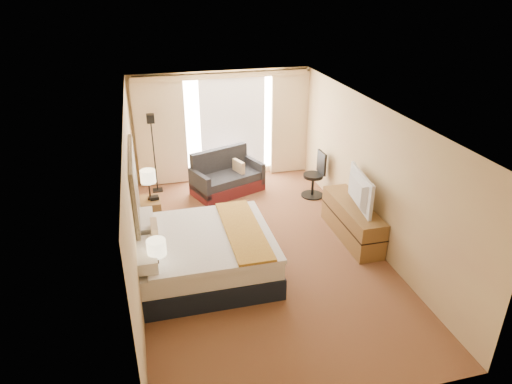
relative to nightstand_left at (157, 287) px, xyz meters
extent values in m
cube|color=#511E17|center=(1.87, 1.05, -0.28)|extent=(4.20, 7.00, 0.02)
cube|color=white|center=(1.87, 1.05, 2.33)|extent=(4.20, 7.00, 0.02)
cube|color=#DCC786|center=(1.87, 4.55, 1.02)|extent=(4.20, 0.02, 2.60)
cube|color=#DCC786|center=(1.87, -2.45, 1.02)|extent=(4.20, 0.02, 2.60)
cube|color=#DCC786|center=(-0.23, 1.05, 1.02)|extent=(0.02, 7.00, 2.60)
cube|color=#DCC786|center=(3.97, 1.05, 1.02)|extent=(0.02, 7.00, 2.60)
cube|color=black|center=(-0.19, 1.25, 1.01)|extent=(0.06, 1.85, 1.50)
cube|color=brown|center=(0.00, 0.00, 0.00)|extent=(0.45, 0.52, 0.55)
cube|color=brown|center=(0.00, 2.50, 0.00)|extent=(0.45, 0.52, 0.55)
cube|color=brown|center=(3.70, 1.05, 0.07)|extent=(0.50, 1.80, 0.70)
cube|color=silver|center=(2.12, 4.52, 1.04)|extent=(2.30, 0.02, 2.30)
cube|color=beige|center=(0.42, 4.43, 0.99)|extent=(1.15, 0.09, 2.50)
cube|color=beige|center=(3.52, 4.43, 0.99)|extent=(0.90, 0.09, 2.50)
cube|color=silver|center=(2.12, 4.48, 0.99)|extent=(1.55, 0.04, 2.50)
cube|color=#DCC786|center=(1.87, 4.39, 2.25)|extent=(4.00, 0.16, 0.12)
cube|color=black|center=(0.82, 0.56, -0.09)|extent=(2.21, 2.00, 0.37)
cube|color=silver|center=(0.82, 0.56, 0.25)|extent=(2.16, 1.95, 0.32)
cube|color=silver|center=(0.90, 0.56, 0.43)|extent=(2.02, 2.02, 0.07)
cube|color=gold|center=(1.47, 0.56, 0.49)|extent=(0.58, 2.02, 0.04)
cube|color=silver|center=(-0.10, 0.07, 0.57)|extent=(0.29, 0.82, 0.19)
cube|color=silver|center=(-0.10, 1.04, 0.57)|extent=(0.29, 0.82, 0.19)
cube|color=#EEE5C4|center=(0.05, 0.56, 0.61)|extent=(0.11, 0.44, 0.38)
cube|color=#501619|center=(1.79, 3.60, -0.14)|extent=(1.76, 1.35, 0.28)
cube|color=#2B2C30|center=(1.81, 3.54, 0.09)|extent=(1.59, 1.15, 0.18)
cube|color=#2B2C30|center=(1.67, 3.91, 0.39)|extent=(1.40, 0.67, 0.61)
cube|color=#2B2C30|center=(1.12, 3.33, 0.13)|extent=(0.41, 0.82, 0.50)
cube|color=#2B2C30|center=(2.46, 3.86, 0.13)|extent=(0.41, 0.82, 0.50)
cube|color=#EEE5C4|center=(2.07, 3.65, 0.28)|extent=(0.23, 0.40, 0.36)
cube|color=black|center=(0.22, 4.08, -0.26)|extent=(0.23, 0.23, 0.03)
cylinder|color=black|center=(0.22, 4.08, 0.57)|extent=(0.03, 0.03, 1.63)
cube|color=black|center=(0.22, 4.08, 1.46)|extent=(0.17, 0.17, 0.19)
cylinder|color=black|center=(3.62, 2.93, -0.26)|extent=(0.51, 0.51, 0.03)
cylinder|color=black|center=(3.62, 2.93, -0.01)|extent=(0.06, 0.06, 0.46)
cylinder|color=black|center=(3.62, 2.93, 0.22)|extent=(0.45, 0.45, 0.07)
cube|color=black|center=(3.80, 2.93, 0.52)|extent=(0.06, 0.41, 0.51)
cube|color=black|center=(0.05, -0.06, 0.29)|extent=(0.10, 0.10, 0.04)
cylinder|color=black|center=(0.05, -0.06, 0.49)|extent=(0.03, 0.03, 0.35)
cylinder|color=#FFF1BF|center=(0.05, -0.06, 0.74)|extent=(0.28, 0.28, 0.24)
cube|color=black|center=(0.04, 2.52, 0.30)|extent=(0.10, 0.10, 0.04)
cylinder|color=black|center=(0.04, 2.52, 0.50)|extent=(0.03, 0.03, 0.37)
cylinder|color=#FFF1BF|center=(0.04, 2.52, 0.77)|extent=(0.29, 0.29, 0.25)
cube|color=#9ACAEE|center=(0.13, 0.15, 0.33)|extent=(0.11, 0.11, 0.10)
cube|color=black|center=(0.11, 2.49, 0.31)|extent=(0.19, 0.15, 0.07)
imported|color=black|center=(3.65, 0.98, 0.76)|extent=(0.30, 1.16, 0.66)
camera|label=1|loc=(0.07, -5.81, 4.31)|focal=32.00mm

